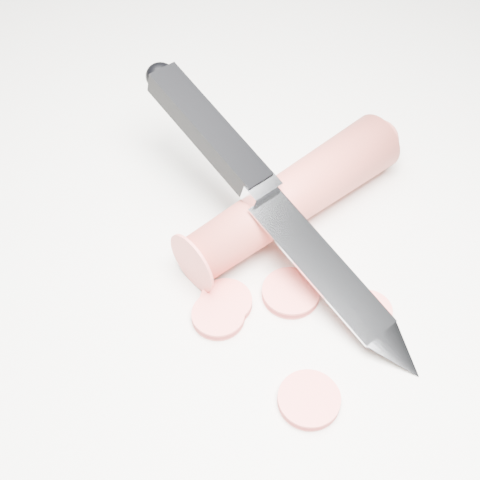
% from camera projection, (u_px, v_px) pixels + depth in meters
% --- Properties ---
extents(ground, '(2.40, 2.40, 0.00)m').
position_uv_depth(ground, '(291.00, 298.00, 0.47)').
color(ground, silver).
rests_on(ground, ground).
extents(carrot, '(0.12, 0.19, 0.04)m').
position_uv_depth(carrot, '(292.00, 197.00, 0.50)').
color(carrot, '#C5473A').
rests_on(carrot, ground).
extents(carrot_slice_0, '(0.04, 0.04, 0.01)m').
position_uv_depth(carrot_slice_0, '(218.00, 316.00, 0.45)').
color(carrot_slice_0, '#F36157').
rests_on(carrot_slice_0, ground).
extents(carrot_slice_1, '(0.03, 0.03, 0.01)m').
position_uv_depth(carrot_slice_1, '(314.00, 399.00, 0.41)').
color(carrot_slice_1, '#F36157').
rests_on(carrot_slice_1, ground).
extents(carrot_slice_2, '(0.04, 0.04, 0.01)m').
position_uv_depth(carrot_slice_2, '(226.00, 302.00, 0.46)').
color(carrot_slice_2, '#F36157').
rests_on(carrot_slice_2, ground).
extents(carrot_slice_3, '(0.03, 0.03, 0.01)m').
position_uv_depth(carrot_slice_3, '(368.00, 311.00, 0.46)').
color(carrot_slice_3, '#F36157').
rests_on(carrot_slice_3, ground).
extents(carrot_slice_4, '(0.04, 0.04, 0.01)m').
position_uv_depth(carrot_slice_4, '(291.00, 293.00, 0.46)').
color(carrot_slice_4, '#F36157').
rests_on(carrot_slice_4, ground).
extents(carrot_slice_5, '(0.04, 0.04, 0.01)m').
position_uv_depth(carrot_slice_5, '(309.00, 400.00, 0.41)').
color(carrot_slice_5, '#F36157').
rests_on(carrot_slice_5, ground).
extents(kitchen_knife, '(0.27, 0.15, 0.09)m').
position_uv_depth(kitchen_knife, '(277.00, 204.00, 0.46)').
color(kitchen_knife, silver).
rests_on(kitchen_knife, ground).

